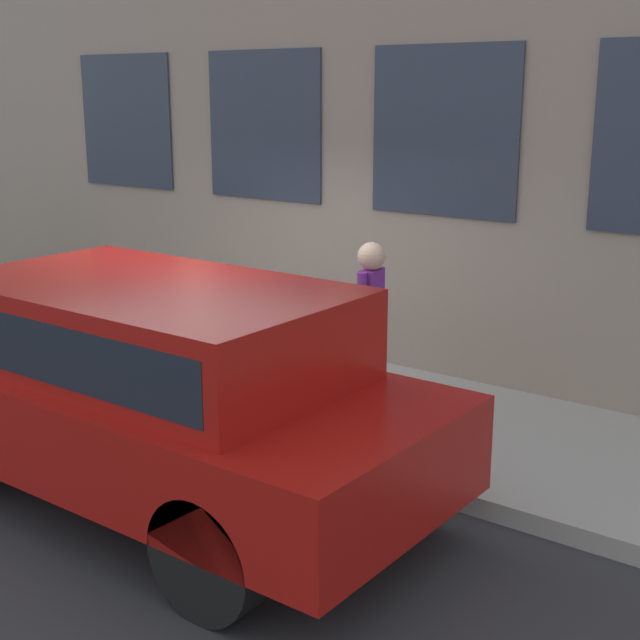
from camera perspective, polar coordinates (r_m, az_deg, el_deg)
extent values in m
plane|color=#2D2D30|center=(8.38, -7.91, -7.01)|extent=(80.00, 80.00, 0.00)
cube|color=#9E9B93|center=(9.19, -2.65, -4.40)|extent=(2.40, 60.00, 0.16)
cube|color=#2D3847|center=(9.02, 7.91, 11.86)|extent=(0.03, 1.62, 1.66)
cube|color=#2D3847|center=(10.34, -3.64, 12.31)|extent=(0.03, 1.62, 1.66)
cube|color=#2D3847|center=(11.98, -12.31, 12.32)|extent=(0.03, 1.62, 1.66)
cylinder|color=#2D7260|center=(8.51, -3.13, -5.28)|extent=(0.31, 0.31, 0.04)
cylinder|color=#2D7260|center=(8.40, -3.16, -3.24)|extent=(0.23, 0.23, 0.68)
sphere|color=#2C5D50|center=(8.31, -3.19, -1.02)|extent=(0.24, 0.24, 0.24)
cylinder|color=black|center=(8.29, -3.20, -0.54)|extent=(0.08, 0.08, 0.10)
cylinder|color=#2D7260|center=(8.28, -2.28, -2.92)|extent=(0.09, 0.10, 0.09)
cylinder|color=#2D7260|center=(8.48, -4.02, -2.51)|extent=(0.09, 0.10, 0.09)
cylinder|color=#232328|center=(8.21, 2.90, -3.38)|extent=(0.11, 0.11, 0.76)
cylinder|color=#232328|center=(8.33, 3.51, -3.11)|extent=(0.11, 0.11, 0.76)
cube|color=#72288C|center=(8.09, 3.28, 1.24)|extent=(0.21, 0.14, 0.57)
cylinder|color=#72288C|center=(7.97, 2.69, 1.14)|extent=(0.09, 0.09, 0.54)
cylinder|color=#72288C|center=(8.21, 3.85, 1.53)|extent=(0.09, 0.09, 0.54)
sphere|color=beige|center=(8.00, 3.32, 4.10)|extent=(0.25, 0.25, 0.25)
cylinder|color=black|center=(8.55, -13.47, -4.01)|extent=(0.24, 0.79, 0.79)
cylinder|color=black|center=(5.47, -7.17, -14.80)|extent=(0.24, 0.79, 0.79)
cylinder|color=black|center=(6.67, 3.29, -9.02)|extent=(0.24, 0.79, 0.79)
cube|color=#A5140F|center=(6.85, -11.20, -5.62)|extent=(1.97, 4.77, 0.67)
cube|color=#A5140F|center=(6.57, -10.78, -0.43)|extent=(1.73, 2.96, 0.65)
cube|color=#1E232D|center=(6.57, -10.78, -0.43)|extent=(1.74, 2.72, 0.42)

